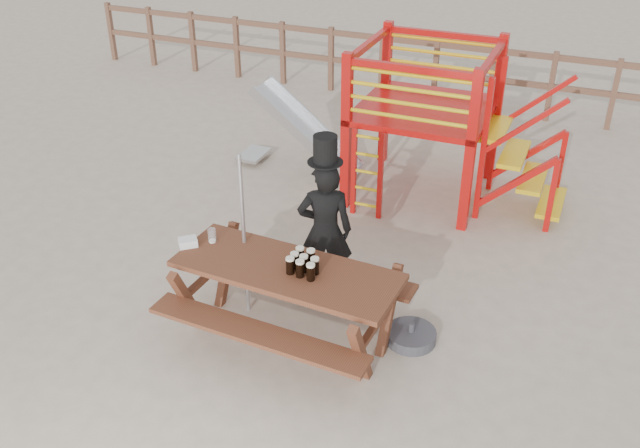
{
  "coord_description": "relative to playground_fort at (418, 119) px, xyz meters",
  "views": [
    {
      "loc": [
        2.36,
        -5.15,
        4.62
      ],
      "look_at": [
        -0.13,
        0.8,
        0.88
      ],
      "focal_mm": 40.0,
      "sensor_mm": 36.0,
      "label": 1
    }
  ],
  "objects": [
    {
      "name": "stout_pints",
      "position": [
        -0.08,
        -3.62,
        -0.14
      ],
      "size": [
        0.3,
        0.31,
        0.17
      ],
      "color": "black",
      "rests_on": "picnic_table"
    },
    {
      "name": "picnic_table",
      "position": [
        -0.25,
        -3.63,
        -0.54
      ],
      "size": [
        2.27,
        1.63,
        0.85
      ],
      "rotation": [
        0.0,
        0.0,
        -0.05
      ],
      "color": "brown",
      "rests_on": "ground"
    },
    {
      "name": "parasol_base",
      "position": [
        0.91,
        -3.19,
        -1.01
      ],
      "size": [
        0.51,
        0.51,
        0.22
      ],
      "color": "#3E3E44",
      "rests_on": "ground"
    },
    {
      "name": "back_fence",
      "position": [
        -0.12,
        3.42,
        -0.34
      ],
      "size": [
        15.09,
        0.09,
        1.2
      ],
      "color": "brown",
      "rests_on": "ground"
    },
    {
      "name": "metal_pole",
      "position": [
        -0.84,
        -3.36,
        -0.16
      ],
      "size": [
        0.04,
        0.04,
        1.82
      ],
      "primitive_type": "cylinder",
      "color": "#B2B2B7",
      "rests_on": "ground"
    },
    {
      "name": "empty_glasses",
      "position": [
        -1.14,
        -3.49,
        -0.15
      ],
      "size": [
        0.08,
        0.08,
        0.15
      ],
      "color": "silver",
      "rests_on": "picnic_table"
    },
    {
      "name": "man_with_hat",
      "position": [
        -0.2,
        -2.77,
        -0.23
      ],
      "size": [
        0.68,
        0.58,
        1.88
      ],
      "rotation": [
        0.0,
        0.0,
        3.54
      ],
      "color": "black",
      "rests_on": "ground"
    },
    {
      "name": "ground",
      "position": [
        -0.12,
        -3.58,
        -1.07
      ],
      "size": [
        60.0,
        60.0,
        0.0
      ],
      "primitive_type": "plane",
      "color": "#C1AE96",
      "rests_on": "ground"
    },
    {
      "name": "paper_bag",
      "position": [
        -1.33,
        -3.64,
        -0.18
      ],
      "size": [
        0.23,
        0.22,
        0.08
      ],
      "primitive_type": "cube",
      "rotation": [
        0.0,
        0.0,
        0.71
      ],
      "color": "white",
      "rests_on": "picnic_table"
    },
    {
      "name": "playground_fort",
      "position": [
        0.0,
        0.0,
        0.0
      ],
      "size": [
        4.71,
        1.84,
        2.1
      ],
      "color": "#BD0F0C",
      "rests_on": "ground"
    }
  ]
}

